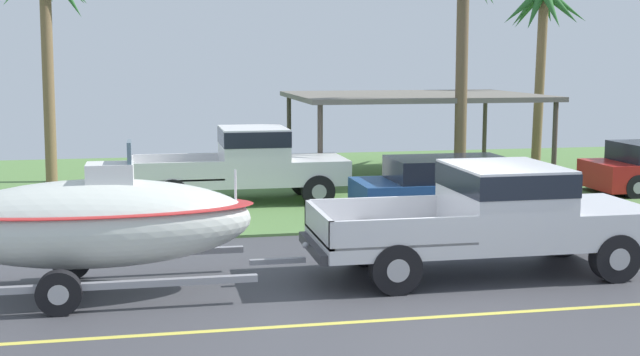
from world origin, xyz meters
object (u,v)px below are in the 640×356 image
object	(u,v)px
pickup_truck_towing	(501,213)
palm_tree_near_right	(542,23)
boat_on_trailer	(94,223)
parked_sedan_near	(455,188)
parked_pickup_background	(252,162)
carport_awning	(413,98)

from	to	relation	value
pickup_truck_towing	palm_tree_near_right	distance (m)	15.58
boat_on_trailer	parked_sedan_near	world-z (taller)	boat_on_trailer
pickup_truck_towing	parked_sedan_near	xyz separation A→B (m)	(0.97, 4.81, -0.36)
boat_on_trailer	pickup_truck_towing	bearing A→B (deg)	0.00
parked_pickup_background	palm_tree_near_right	xyz separation A→B (m)	(10.36, 5.82, 3.67)
pickup_truck_towing	parked_sedan_near	bearing A→B (deg)	78.58
boat_on_trailer	carport_awning	xyz separation A→B (m)	(8.55, 11.07, 1.29)
carport_awning	palm_tree_near_right	bearing A→B (deg)	24.31
boat_on_trailer	parked_pickup_background	xyz separation A→B (m)	(3.33, 7.57, -0.07)
pickup_truck_towing	carport_awning	size ratio (longest dim) A/B	0.82
parked_pickup_background	parked_sedan_near	world-z (taller)	parked_pickup_background
carport_awning	palm_tree_near_right	distance (m)	6.09
parked_pickup_background	parked_sedan_near	size ratio (longest dim) A/B	1.18
pickup_truck_towing	palm_tree_near_right	world-z (taller)	palm_tree_near_right
parked_sedan_near	palm_tree_near_right	distance (m)	11.27
parked_pickup_background	carport_awning	world-z (taller)	carport_awning
pickup_truck_towing	carport_awning	world-z (taller)	carport_awning
parked_pickup_background	carport_awning	xyz separation A→B (m)	(5.22, 3.50, 1.36)
boat_on_trailer	parked_sedan_near	bearing A→B (deg)	32.37
parked_pickup_background	parked_sedan_near	distance (m)	5.10
parked_sedan_near	palm_tree_near_right	xyz separation A→B (m)	(6.09, 8.58, 4.04)
boat_on_trailer	parked_pickup_background	world-z (taller)	boat_on_trailer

